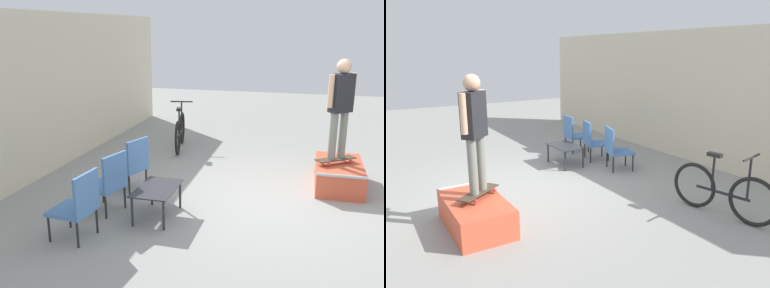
% 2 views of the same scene
% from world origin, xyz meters
% --- Properties ---
extents(ground_plane, '(24.00, 24.00, 0.00)m').
position_xyz_m(ground_plane, '(0.00, 0.00, 0.00)').
color(ground_plane, gray).
extents(house_wall_back, '(12.00, 0.06, 3.00)m').
position_xyz_m(house_wall_back, '(0.00, 4.25, 1.50)').
color(house_wall_back, beige).
rests_on(house_wall_back, ground_plane).
extents(skate_ramp_box, '(1.42, 0.78, 0.45)m').
position_xyz_m(skate_ramp_box, '(1.06, -1.09, 0.21)').
color(skate_ramp_box, '#DB5638').
rests_on(skate_ramp_box, ground_plane).
extents(skateboard_on_ramp, '(0.61, 0.72, 0.07)m').
position_xyz_m(skateboard_on_ramp, '(1.02, -1.01, 0.51)').
color(skateboard_on_ramp, '#473828').
rests_on(skateboard_on_ramp, skate_ramp_box).
extents(person_skater, '(0.41, 0.45, 1.69)m').
position_xyz_m(person_skater, '(1.02, -1.01, 1.52)').
color(person_skater, gray).
rests_on(person_skater, skateboard_on_ramp).
extents(coffee_table, '(0.88, 0.56, 0.46)m').
position_xyz_m(coffee_table, '(-0.96, 1.55, 0.40)').
color(coffee_table, '#2D2D33').
rests_on(coffee_table, ground_plane).
extents(patio_chair_left, '(0.57, 0.57, 0.93)m').
position_xyz_m(patio_chair_left, '(-1.87, 2.31, 0.50)').
color(patio_chair_left, black).
rests_on(patio_chair_left, ground_plane).
extents(patio_chair_center, '(0.64, 0.64, 0.93)m').
position_xyz_m(patio_chair_center, '(-0.98, 2.31, 0.50)').
color(patio_chair_center, black).
rests_on(patio_chair_center, ground_plane).
extents(patio_chair_right, '(0.66, 0.66, 0.93)m').
position_xyz_m(patio_chair_right, '(-0.09, 2.31, 0.50)').
color(patio_chair_right, black).
rests_on(patio_chair_right, ground_plane).
extents(bicycle, '(1.69, 0.52, 1.04)m').
position_xyz_m(bicycle, '(2.66, 2.30, 0.40)').
color(bicycle, black).
rests_on(bicycle, ground_plane).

